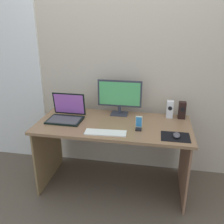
% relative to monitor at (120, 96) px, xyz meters
% --- Properties ---
extents(ground_plane, '(8.00, 8.00, 0.00)m').
position_rel_monitor_xyz_m(ground_plane, '(-0.02, -0.25, -0.93)').
color(ground_plane, brown).
extents(wall_back, '(6.00, 0.04, 2.50)m').
position_rel_monitor_xyz_m(wall_back, '(-0.02, 0.19, 0.32)').
color(wall_back, beige).
rests_on(wall_back, ground_plane).
extents(door_left, '(0.82, 0.02, 2.02)m').
position_rel_monitor_xyz_m(door_left, '(-1.35, 0.16, 0.08)').
color(door_left, white).
rests_on(door_left, ground_plane).
extents(desk, '(1.51, 0.70, 0.72)m').
position_rel_monitor_xyz_m(desk, '(-0.02, -0.25, -0.35)').
color(desk, '#8B6647').
rests_on(desk, ground_plane).
extents(monitor, '(0.47, 0.14, 0.37)m').
position_rel_monitor_xyz_m(monitor, '(0.00, 0.00, 0.00)').
color(monitor, '#2F333E').
rests_on(monitor, desk).
extents(speaker_right, '(0.07, 0.08, 0.18)m').
position_rel_monitor_xyz_m(speaker_right, '(0.65, 0.01, -0.12)').
color(speaker_right, black).
rests_on(speaker_right, desk).
extents(speaker_near_monitor, '(0.07, 0.07, 0.18)m').
position_rel_monitor_xyz_m(speaker_near_monitor, '(0.53, 0.01, -0.12)').
color(speaker_near_monitor, silver).
rests_on(speaker_near_monitor, desk).
extents(laptop, '(0.35, 0.29, 0.25)m').
position_rel_monitor_xyz_m(laptop, '(-0.51, -0.23, -0.15)').
color(laptop, black).
rests_on(laptop, desk).
extents(fishbowl, '(0.18, 0.18, 0.18)m').
position_rel_monitor_xyz_m(fishbowl, '(-0.50, 0.01, -0.12)').
color(fishbowl, silver).
rests_on(fishbowl, desk).
extents(keyboard_external, '(0.38, 0.14, 0.01)m').
position_rel_monitor_xyz_m(keyboard_external, '(-0.05, -0.48, -0.20)').
color(keyboard_external, white).
rests_on(keyboard_external, desk).
extents(mousepad, '(0.25, 0.20, 0.00)m').
position_rel_monitor_xyz_m(mousepad, '(0.57, -0.44, -0.20)').
color(mousepad, black).
rests_on(mousepad, desk).
extents(mouse, '(0.07, 0.10, 0.04)m').
position_rel_monitor_xyz_m(mouse, '(0.57, -0.45, -0.18)').
color(mouse, '#4B484F').
rests_on(mouse, mousepad).
extents(phone_in_dock, '(0.06, 0.06, 0.14)m').
position_rel_monitor_xyz_m(phone_in_dock, '(0.24, -0.36, -0.16)').
color(phone_in_dock, black).
rests_on(phone_in_dock, desk).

